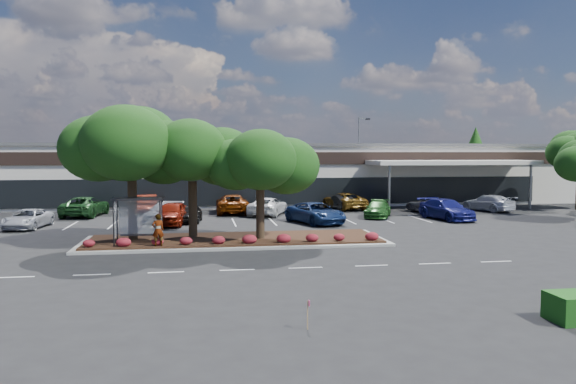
{
  "coord_description": "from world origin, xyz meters",
  "views": [
    {
      "loc": [
        -4.03,
        -29.48,
        5.42
      ],
      "look_at": [
        2.06,
        9.36,
        2.6
      ],
      "focal_mm": 35.0,
      "sensor_mm": 36.0,
      "label": 1
    }
  ],
  "objects": [
    {
      "name": "car_7",
      "position": [
        16.31,
        15.24,
        0.71
      ],
      "size": [
        2.68,
        4.44,
        1.41
      ],
      "primitive_type": "imported",
      "rotation": [
        0.0,
        0.0,
        0.26
      ],
      "color": "black",
      "rests_on": "ground"
    },
    {
      "name": "car_6",
      "position": [
        10.5,
        15.04,
        0.68
      ],
      "size": [
        3.64,
        5.07,
        1.36
      ],
      "primitive_type": "imported",
      "rotation": [
        0.0,
        0.0,
        -0.41
      ],
      "color": "#20551D",
      "rests_on": "ground"
    },
    {
      "name": "lane_markings",
      "position": [
        -0.14,
        10.42,
        0.01
      ],
      "size": [
        33.12,
        20.06,
        0.01
      ],
      "color": "silver",
      "rests_on": "ground"
    },
    {
      "name": "car_12",
      "position": [
        1.67,
        18.08,
        0.76
      ],
      "size": [
        4.3,
        6.0,
        1.52
      ],
      "primitive_type": "imported",
      "rotation": [
        0.0,
        0.0,
        2.78
      ],
      "color": "white",
      "rests_on": "ground"
    },
    {
      "name": "car_9",
      "position": [
        -13.65,
        19.7,
        0.83
      ],
      "size": [
        3.52,
        6.29,
        1.66
      ],
      "primitive_type": "imported",
      "rotation": [
        0.0,
        0.0,
        3.01
      ],
      "color": "#1C491F",
      "rests_on": "ground"
    },
    {
      "name": "car_17",
      "position": [
        21.97,
        18.17,
        0.75
      ],
      "size": [
        3.75,
        5.55,
        1.49
      ],
      "primitive_type": "imported",
      "rotation": [
        0.0,
        0.0,
        3.5
      ],
      "color": "silver",
      "rests_on": "ground"
    },
    {
      "name": "shrub_row",
      "position": [
        -2.0,
        1.9,
        0.51
      ],
      "size": [
        17.0,
        0.8,
        0.5
      ],
      "primitive_type": null,
      "color": "maroon",
      "rests_on": "landscape_island"
    },
    {
      "name": "island_tree_west",
      "position": [
        -8.0,
        4.5,
        4.21
      ],
      "size": [
        7.2,
        7.2,
        7.89
      ],
      "primitive_type": null,
      "color": "#0F340C",
      "rests_on": "landscape_island"
    },
    {
      "name": "car_11",
      "position": [
        -1.26,
        19.92,
        0.84
      ],
      "size": [
        2.86,
        6.05,
        1.67
      ],
      "primitive_type": "imported",
      "rotation": [
        0.0,
        0.0,
        3.13
      ],
      "color": "#652504",
      "rests_on": "ground"
    },
    {
      "name": "car_0",
      "position": [
        -16.18,
        12.46,
        0.67
      ],
      "size": [
        2.8,
        5.07,
        1.35
      ],
      "primitive_type": "imported",
      "rotation": [
        0.0,
        0.0,
        -0.12
      ],
      "color": "#ACAFB9",
      "rests_on": "ground"
    },
    {
      "name": "landscape_island",
      "position": [
        -2.0,
        4.0,
        0.12
      ],
      "size": [
        18.0,
        6.0,
        0.26
      ],
      "color": "#9C9C97",
      "rests_on": "ground"
    },
    {
      "name": "island_tree_east",
      "position": [
        -0.5,
        3.7,
        3.51
      ],
      "size": [
        5.8,
        5.8,
        6.5
      ],
      "primitive_type": null,
      "color": "#0F340C",
      "rests_on": "landscape_island"
    },
    {
      "name": "car_5",
      "position": [
        4.58,
        11.94,
        0.79
      ],
      "size": [
        4.42,
        6.25,
        1.58
      ],
      "primitive_type": "imported",
      "rotation": [
        0.0,
        0.0,
        0.35
      ],
      "color": "navy",
      "rests_on": "ground"
    },
    {
      "name": "light_pole",
      "position": [
        12.67,
        28.02,
        4.01
      ],
      "size": [
        1.43,
        0.66,
        9.09
      ],
      "rotation": [
        0.0,
        0.0,
        0.23
      ],
      "color": "#9C9C97",
      "rests_on": "ground"
    },
    {
      "name": "bus_shelter",
      "position": [
        -7.5,
        2.95,
        2.31
      ],
      "size": [
        2.75,
        1.55,
        2.59
      ],
      "color": "black",
      "rests_on": "landscape_island"
    },
    {
      "name": "person_waiting",
      "position": [
        -6.35,
        1.7,
        1.15
      ],
      "size": [
        0.72,
        0.55,
        1.78
      ],
      "primitive_type": "imported",
      "rotation": [
        0.0,
        0.0,
        3.34
      ],
      "color": "#594C47",
      "rests_on": "landscape_island"
    },
    {
      "name": "car_16",
      "position": [
        16.24,
        17.62,
        0.69
      ],
      "size": [
        3.99,
        5.48,
        1.38
      ],
      "primitive_type": "imported",
      "rotation": [
        0.0,
        0.0,
        3.52
      ],
      "color": "#515057",
      "rests_on": "ground"
    },
    {
      "name": "car_2",
      "position": [
        -6.14,
        12.71,
        0.86
      ],
      "size": [
        2.76,
        5.28,
        1.72
      ],
      "primitive_type": "imported",
      "rotation": [
        0.0,
        0.0,
        -0.15
      ],
      "color": "maroon",
      "rests_on": "ground"
    },
    {
      "name": "survey_stake",
      "position": [
        -0.82,
        -13.0,
        0.59
      ],
      "size": [
        0.08,
        0.14,
        0.91
      ],
      "color": "tan",
      "rests_on": "ground"
    },
    {
      "name": "ground",
      "position": [
        0.0,
        0.0,
        0.0
      ],
      "size": [
        160.0,
        160.0,
        0.0
      ],
      "primitive_type": "plane",
      "color": "black",
      "rests_on": "ground"
    },
    {
      "name": "island_tree_mid",
      "position": [
        -4.5,
        5.2,
        3.92
      ],
      "size": [
        6.6,
        6.6,
        7.32
      ],
      "primitive_type": null,
      "color": "#0F340C",
      "rests_on": "landscape_island"
    },
    {
      "name": "car_10",
      "position": [
        -8.8,
        22.1,
        0.8
      ],
      "size": [
        2.16,
        5.01,
        1.6
      ],
      "primitive_type": "imported",
      "rotation": [
        0.0,
        0.0,
        3.24
      ],
      "color": "maroon",
      "rests_on": "ground"
    },
    {
      "name": "car_1",
      "position": [
        -6.88,
        15.31,
        0.71
      ],
      "size": [
        3.32,
        5.23,
        1.41
      ],
      "primitive_type": "imported",
      "rotation": [
        0.0,
        0.0,
        -0.3
      ],
      "color": "silver",
      "rests_on": "ground"
    },
    {
      "name": "car_14",
      "position": [
        9.39,
        21.83,
        0.78
      ],
      "size": [
        3.66,
        6.02,
        1.56
      ],
      "primitive_type": "imported",
      "rotation": [
        0.0,
        0.0,
        3.34
      ],
      "color": "brown",
      "rests_on": "ground"
    },
    {
      "name": "car_8",
      "position": [
        15.47,
        12.74,
        0.81
      ],
      "size": [
        3.33,
        5.93,
        1.62
      ],
      "primitive_type": "imported",
      "rotation": [
        0.0,
        0.0,
        0.2
      ],
      "color": "navy",
      "rests_on": "ground"
    },
    {
      "name": "retail_store",
      "position": [
        0.06,
        33.91,
        3.15
      ],
      "size": [
        80.4,
        25.2,
        6.25
      ],
      "color": "beige",
      "rests_on": "ground"
    },
    {
      "name": "car_3",
      "position": [
        -4.8,
        14.05,
        0.67
      ],
      "size": [
        1.96,
        4.05,
        1.33
      ],
      "primitive_type": "imported",
      "rotation": [
        0.0,
        0.0,
        -0.1
      ],
      "color": "black",
      "rests_on": "ground"
    },
    {
      "name": "car_15",
      "position": [
        8.96,
        21.48,
        0.68
      ],
      "size": [
        1.96,
        4.29,
        1.36
      ],
      "primitive_type": "imported",
      "rotation": [
        0.0,
        0.0,
        3.27
      ],
      "color": "black",
      "rests_on": "ground"
    },
    {
      "name": "conifer_north_east",
      "position": [
        34.0,
        44.0,
        4.5
      ],
      "size": [
        3.96,
        3.96,
        9.0
      ],
      "primitive_type": "cone",
      "color": "#0F340C",
      "rests_on": "ground"
    }
  ]
}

